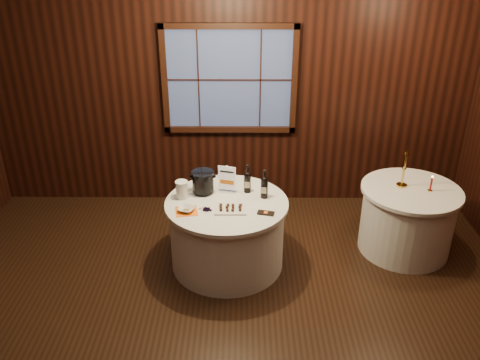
{
  "coord_description": "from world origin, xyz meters",
  "views": [
    {
      "loc": [
        0.17,
        -3.58,
        3.33
      ],
      "look_at": [
        0.14,
        0.9,
        1.07
      ],
      "focal_mm": 38.0,
      "sensor_mm": 36.0,
      "label": 1
    }
  ],
  "objects_px": {
    "chocolate_box": "(266,213)",
    "cracker_bowl": "(186,209)",
    "port_bottle_left": "(247,180)",
    "red_candle": "(431,185)",
    "port_bottle_right": "(264,186)",
    "ice_bucket": "(203,182)",
    "glass_pitcher": "(182,190)",
    "grape_bunch": "(207,209)",
    "chocolate_plate": "(230,209)",
    "sign_stand": "(227,183)",
    "side_table": "(407,219)",
    "brass_candlestick": "(403,174)",
    "main_table": "(227,233)"
  },
  "relations": [
    {
      "from": "brass_candlestick",
      "to": "cracker_bowl",
      "type": "bearing_deg",
      "value": -166.28
    },
    {
      "from": "port_bottle_left",
      "to": "red_candle",
      "type": "height_order",
      "value": "port_bottle_left"
    },
    {
      "from": "chocolate_box",
      "to": "grape_bunch",
      "type": "xyz_separation_m",
      "value": [
        -0.59,
        0.06,
        0.01
      ]
    },
    {
      "from": "main_table",
      "to": "cracker_bowl",
      "type": "distance_m",
      "value": 0.6
    },
    {
      "from": "cracker_bowl",
      "to": "brass_candlestick",
      "type": "xyz_separation_m",
      "value": [
        2.3,
        0.56,
        0.13
      ]
    },
    {
      "from": "port_bottle_left",
      "to": "red_candle",
      "type": "relative_size",
      "value": 1.71
    },
    {
      "from": "brass_candlestick",
      "to": "port_bottle_left",
      "type": "bearing_deg",
      "value": -175.13
    },
    {
      "from": "chocolate_box",
      "to": "glass_pitcher",
      "type": "height_order",
      "value": "glass_pitcher"
    },
    {
      "from": "sign_stand",
      "to": "ice_bucket",
      "type": "distance_m",
      "value": 0.26
    },
    {
      "from": "chocolate_plate",
      "to": "cracker_bowl",
      "type": "relative_size",
      "value": 1.98
    },
    {
      "from": "glass_pitcher",
      "to": "port_bottle_right",
      "type": "bearing_deg",
      "value": -1.68
    },
    {
      "from": "main_table",
      "to": "brass_candlestick",
      "type": "bearing_deg",
      "value": 10.88
    },
    {
      "from": "side_table",
      "to": "port_bottle_left",
      "type": "bearing_deg",
      "value": -177.51
    },
    {
      "from": "sign_stand",
      "to": "port_bottle_right",
      "type": "height_order",
      "value": "port_bottle_right"
    },
    {
      "from": "ice_bucket",
      "to": "cracker_bowl",
      "type": "height_order",
      "value": "ice_bucket"
    },
    {
      "from": "port_bottle_left",
      "to": "ice_bucket",
      "type": "bearing_deg",
      "value": -172.63
    },
    {
      "from": "glass_pitcher",
      "to": "cracker_bowl",
      "type": "relative_size",
      "value": 1.17
    },
    {
      "from": "port_bottle_left",
      "to": "grape_bunch",
      "type": "bearing_deg",
      "value": -131.33
    },
    {
      "from": "chocolate_box",
      "to": "red_candle",
      "type": "distance_m",
      "value": 1.85
    },
    {
      "from": "side_table",
      "to": "cracker_bowl",
      "type": "relative_size",
      "value": 6.68
    },
    {
      "from": "port_bottle_left",
      "to": "chocolate_plate",
      "type": "distance_m",
      "value": 0.45
    },
    {
      "from": "grape_bunch",
      "to": "ice_bucket",
      "type": "bearing_deg",
      "value": 99.93
    },
    {
      "from": "cracker_bowl",
      "to": "chocolate_box",
      "type": "bearing_deg",
      "value": -2.97
    },
    {
      "from": "ice_bucket",
      "to": "chocolate_plate",
      "type": "xyz_separation_m",
      "value": [
        0.3,
        -0.37,
        -0.11
      ]
    },
    {
      "from": "grape_bunch",
      "to": "chocolate_plate",
      "type": "bearing_deg",
      "value": -0.57
    },
    {
      "from": "sign_stand",
      "to": "grape_bunch",
      "type": "height_order",
      "value": "sign_stand"
    },
    {
      "from": "chocolate_plate",
      "to": "port_bottle_left",
      "type": "bearing_deg",
      "value": 66.74
    },
    {
      "from": "glass_pitcher",
      "to": "brass_candlestick",
      "type": "relative_size",
      "value": 0.46
    },
    {
      "from": "port_bottle_right",
      "to": "cracker_bowl",
      "type": "bearing_deg",
      "value": -147.59
    },
    {
      "from": "port_bottle_right",
      "to": "chocolate_box",
      "type": "relative_size",
      "value": 1.9
    },
    {
      "from": "ice_bucket",
      "to": "chocolate_box",
      "type": "height_order",
      "value": "ice_bucket"
    },
    {
      "from": "ice_bucket",
      "to": "chocolate_box",
      "type": "bearing_deg",
      "value": -33.74
    },
    {
      "from": "red_candle",
      "to": "glass_pitcher",
      "type": "bearing_deg",
      "value": -176.43
    },
    {
      "from": "port_bottle_left",
      "to": "chocolate_box",
      "type": "bearing_deg",
      "value": -64.13
    },
    {
      "from": "chocolate_box",
      "to": "cracker_bowl",
      "type": "bearing_deg",
      "value": -169.7
    },
    {
      "from": "side_table",
      "to": "chocolate_box",
      "type": "height_order",
      "value": "chocolate_box"
    },
    {
      "from": "ice_bucket",
      "to": "sign_stand",
      "type": "bearing_deg",
      "value": 6.7
    },
    {
      "from": "port_bottle_left",
      "to": "side_table",
      "type": "bearing_deg",
      "value": 6.85
    },
    {
      "from": "port_bottle_left",
      "to": "ice_bucket",
      "type": "distance_m",
      "value": 0.47
    },
    {
      "from": "grape_bunch",
      "to": "brass_candlestick",
      "type": "bearing_deg",
      "value": 14.43
    },
    {
      "from": "ice_bucket",
      "to": "glass_pitcher",
      "type": "distance_m",
      "value": 0.24
    },
    {
      "from": "main_table",
      "to": "port_bottle_right",
      "type": "bearing_deg",
      "value": 14.33
    },
    {
      "from": "sign_stand",
      "to": "cracker_bowl",
      "type": "height_order",
      "value": "sign_stand"
    },
    {
      "from": "port_bottle_right",
      "to": "port_bottle_left",
      "type": "bearing_deg",
      "value": 156.96
    },
    {
      "from": "red_candle",
      "to": "ice_bucket",
      "type": "bearing_deg",
      "value": -178.72
    },
    {
      "from": "ice_bucket",
      "to": "grape_bunch",
      "type": "bearing_deg",
      "value": -80.07
    },
    {
      "from": "ice_bucket",
      "to": "chocolate_box",
      "type": "xyz_separation_m",
      "value": [
        0.65,
        -0.43,
        -0.12
      ]
    },
    {
      "from": "sign_stand",
      "to": "port_bottle_right",
      "type": "distance_m",
      "value": 0.41
    },
    {
      "from": "side_table",
      "to": "cracker_bowl",
      "type": "bearing_deg",
      "value": -168.32
    },
    {
      "from": "glass_pitcher",
      "to": "ice_bucket",
      "type": "bearing_deg",
      "value": 25.09
    }
  ]
}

